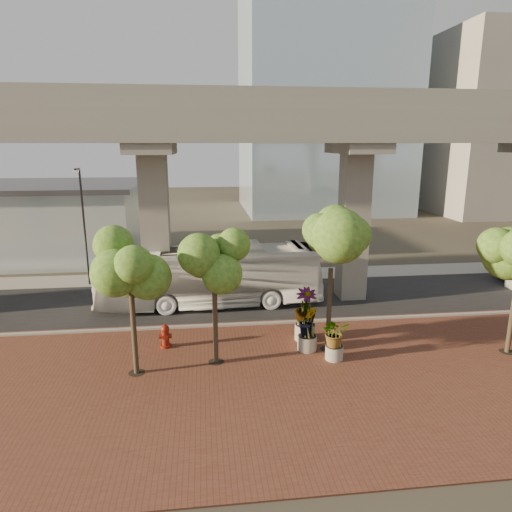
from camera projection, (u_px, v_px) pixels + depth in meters
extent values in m
plane|color=#373028|center=(261.00, 312.00, 26.67)|extent=(160.00, 160.00, 0.00)
cube|color=brown|center=(285.00, 379.00, 18.95)|extent=(70.00, 13.00, 0.06)
cube|color=black|center=(257.00, 300.00, 28.59)|extent=(90.00, 8.00, 0.04)
cube|color=#99958E|center=(266.00, 323.00, 24.72)|extent=(70.00, 0.25, 0.16)
cube|color=#99958E|center=(248.00, 276.00, 33.89)|extent=(90.00, 3.00, 0.06)
cube|color=gray|center=(261.00, 126.00, 24.54)|extent=(72.00, 2.40, 1.80)
cube|color=gray|center=(254.00, 128.00, 27.63)|extent=(72.00, 2.40, 1.80)
cube|color=gray|center=(263.00, 96.00, 23.14)|extent=(72.00, 0.12, 1.00)
cube|color=gray|center=(252.00, 105.00, 28.35)|extent=(72.00, 0.12, 1.00)
cube|color=silver|center=(6.00, 222.00, 39.11)|extent=(22.00, 12.00, 6.00)
cube|color=#4E4E53|center=(2.00, 186.00, 38.37)|extent=(23.00, 13.00, 0.40)
cube|color=#9A968B|center=(501.00, 125.00, 62.82)|extent=(18.00, 16.00, 24.00)
imported|color=white|center=(210.00, 276.00, 27.35)|extent=(13.39, 3.50, 3.71)
cylinder|color=maroon|center=(166.00, 346.00, 21.92)|extent=(0.53, 0.53, 0.12)
cylinder|color=maroon|center=(165.00, 337.00, 21.82)|extent=(0.35, 0.35, 0.85)
sphere|color=maroon|center=(165.00, 329.00, 21.72)|extent=(0.41, 0.41, 0.41)
cylinder|color=maroon|center=(165.00, 325.00, 21.68)|extent=(0.12, 0.12, 0.15)
cylinder|color=maroon|center=(165.00, 336.00, 21.81)|extent=(0.59, 0.23, 0.23)
cylinder|color=#9D978E|center=(334.00, 353.00, 20.62)|extent=(0.81, 0.81, 0.63)
imported|color=#2E5917|center=(335.00, 332.00, 20.38)|extent=(1.80, 1.80, 1.35)
cylinder|color=#A4A294|center=(305.00, 332.00, 22.68)|extent=(1.02, 1.02, 0.79)
imported|color=#2E5917|center=(306.00, 307.00, 22.36)|extent=(2.48, 2.48, 1.86)
cylinder|color=#A7A296|center=(307.00, 343.00, 21.54)|extent=(0.91, 0.91, 0.71)
imported|color=#2E5917|center=(308.00, 321.00, 21.27)|extent=(2.02, 2.02, 1.51)
cylinder|color=#473828|center=(134.00, 334.00, 19.02)|extent=(0.22, 0.22, 3.60)
cylinder|color=black|center=(137.00, 373.00, 19.45)|extent=(0.70, 0.70, 0.01)
cylinder|color=#473828|center=(215.00, 322.00, 19.97)|extent=(0.22, 0.22, 3.82)
cylinder|color=black|center=(216.00, 362.00, 20.42)|extent=(0.70, 0.70, 0.01)
cylinder|color=#473828|center=(329.00, 310.00, 21.22)|extent=(0.22, 0.22, 3.98)
cylinder|color=black|center=(327.00, 349.00, 21.70)|extent=(0.70, 0.70, 0.01)
cylinder|color=#473828|center=(512.00, 319.00, 20.99)|extent=(0.22, 0.22, 3.34)
cylinder|color=black|center=(507.00, 352.00, 21.39)|extent=(0.70, 0.70, 0.01)
cylinder|color=#2F2E34|center=(85.00, 228.00, 30.77)|extent=(0.14, 0.14, 7.92)
cube|color=#2F2E34|center=(77.00, 169.00, 29.34)|extent=(0.15, 0.99, 0.15)
cube|color=silver|center=(75.00, 171.00, 28.89)|extent=(0.40, 0.20, 0.12)
cylinder|color=#2A292E|center=(344.00, 219.00, 32.98)|extent=(0.15, 0.15, 8.50)
cube|color=#2A292E|center=(349.00, 159.00, 31.45)|extent=(0.16, 1.06, 0.16)
cube|color=silver|center=(352.00, 161.00, 30.96)|extent=(0.42, 0.21, 0.13)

